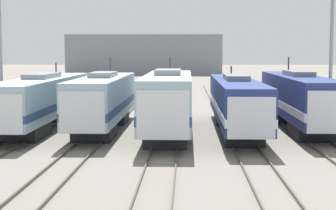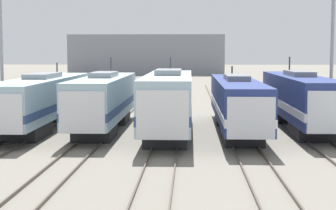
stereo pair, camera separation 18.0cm
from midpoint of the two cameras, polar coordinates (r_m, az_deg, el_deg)
ground_plane at (r=30.77m, az=-0.25°, el=-4.86°), size 400.00×400.00×0.00m
rail_pair_center_left at (r=31.30m, az=-8.71°, el=-4.61°), size 1.51×120.00×0.15m
rail_pair_center at (r=30.76m, az=-0.25°, el=-4.72°), size 1.51×120.00×0.15m
rail_pair_center_right at (r=30.90m, az=8.32°, el=-4.73°), size 1.51×120.00×0.15m
rail_pair_far_right at (r=31.72m, az=16.63°, el=-4.64°), size 1.50×120.00×0.15m
locomotive_far_left at (r=41.01m, az=-12.61°, el=0.48°), size 3.13×19.64×4.62m
locomotive_center_left at (r=38.96m, az=-6.49°, el=0.42°), size 2.85×16.24×5.07m
locomotive_center at (r=36.57m, az=0.17°, el=0.32°), size 3.02×16.26×5.09m
locomotive_center_right at (r=38.32m, az=7.14°, el=0.21°), size 2.77×19.06×4.40m
locomotive_far_right at (r=40.74m, az=13.38°, el=0.55°), size 2.81×18.28×5.09m
catenary_tower_left at (r=41.87m, az=-16.49°, el=6.20°), size 2.41×0.24×11.70m
catenary_tower_right at (r=40.90m, az=16.47°, el=6.23°), size 2.41×0.24×11.70m
depot_building at (r=136.43m, az=-2.00°, el=5.13°), size 36.11×15.69×9.35m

